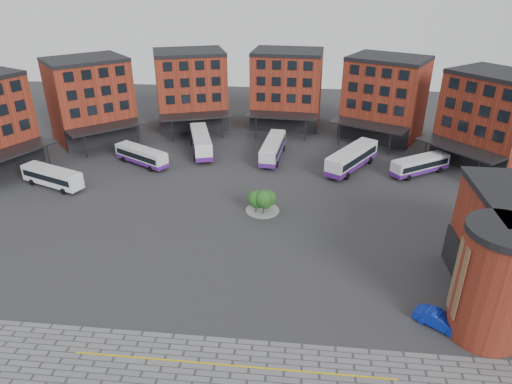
# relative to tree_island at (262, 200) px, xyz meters

# --- Properties ---
(ground) EXTENTS (160.00, 160.00, 0.00)m
(ground) POSITION_rel_tree_island_xyz_m (-2.03, -11.52, -1.81)
(ground) COLOR #28282B
(ground) RESTS_ON ground
(yellow_line) EXTENTS (26.00, 0.15, 0.02)m
(yellow_line) POSITION_rel_tree_island_xyz_m (-0.03, -25.52, -1.78)
(yellow_line) COLOR gold
(yellow_line) RESTS_ON paving_zone
(main_building) EXTENTS (94.14, 42.48, 14.60)m
(main_building) POSITION_rel_tree_island_xyz_m (-6.80, 26.73, 5.41)
(main_building) COLOR maroon
(main_building) RESTS_ON ground
(tree_island) EXTENTS (4.40, 4.40, 3.40)m
(tree_island) POSITION_rel_tree_island_xyz_m (0.00, 0.00, 0.00)
(tree_island) COLOR gray
(tree_island) RESTS_ON ground
(bus_a) EXTENTS (10.23, 5.85, 2.85)m
(bus_a) POSITION_rel_tree_island_xyz_m (-30.82, 4.55, -0.12)
(bus_a) COLOR white
(bus_a) RESTS_ON ground
(bus_b) EXTENTS (9.87, 7.11, 2.84)m
(bus_b) POSITION_rel_tree_island_xyz_m (-20.77, 13.90, -0.27)
(bus_b) COLOR silver
(bus_b) RESTS_ON ground
(bus_c) EXTENTS (6.32, 12.56, 3.46)m
(bus_c) POSITION_rel_tree_island_xyz_m (-12.47, 20.35, 0.06)
(bus_c) COLOR white
(bus_c) RESTS_ON ground
(bus_d) EXTENTS (3.68, 11.62, 3.22)m
(bus_d) POSITION_rel_tree_island_xyz_m (-0.05, 18.91, -0.07)
(bus_d) COLOR silver
(bus_d) RESTS_ON ground
(bus_e) EXTENTS (8.88, 11.88, 3.45)m
(bus_e) POSITION_rel_tree_island_xyz_m (12.56, 15.62, 0.06)
(bus_e) COLOR white
(bus_e) RESTS_ON ground
(bus_f) EXTENTS (9.64, 7.45, 2.82)m
(bus_f) POSITION_rel_tree_island_xyz_m (22.81, 14.80, -0.28)
(bus_f) COLOR silver
(bus_f) RESTS_ON ground
(blue_car) EXTENTS (4.43, 3.72, 1.43)m
(blue_car) POSITION_rel_tree_island_xyz_m (17.49, -19.16, -1.10)
(blue_car) COLOR #0D27B3
(blue_car) RESTS_ON ground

